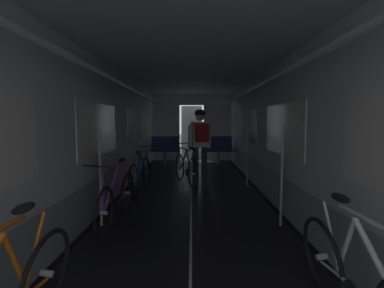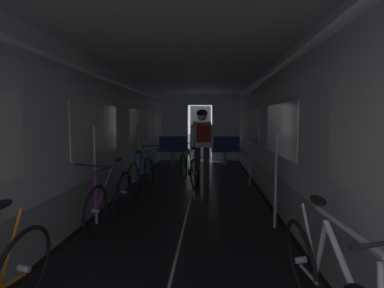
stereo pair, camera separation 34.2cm
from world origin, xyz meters
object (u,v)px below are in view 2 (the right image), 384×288
object	(u,v)px
bicycle_purple	(111,197)
person_cyclist_aisle	(202,139)
bicycle_green_in_aisle	(189,168)
bench_seat_far_left	(173,147)
bicycle_white	(329,288)
bicycle_blue	(142,173)
bench_seat_far_right	(225,148)

from	to	relation	value
bicycle_purple	person_cyclist_aisle	world-z (taller)	person_cyclist_aisle
bicycle_purple	bicycle_green_in_aisle	bearing A→B (deg)	70.79
bench_seat_far_left	bicycle_white	world-z (taller)	bicycle_white
bench_seat_far_left	bicycle_green_in_aisle	xyz separation A→B (m)	(0.78, -3.27, -0.18)
bicycle_purple	bicycle_blue	bearing A→B (deg)	89.66
bicycle_purple	bench_seat_far_left	bearing A→B (deg)	88.52
bicycle_purple	person_cyclist_aisle	xyz separation A→B (m)	(1.25, 2.40, 0.69)
bench_seat_far_left	bench_seat_far_right	size ratio (longest dim) A/B	1.00
bench_seat_far_right	bicycle_blue	distance (m)	4.44
bench_seat_far_right	person_cyclist_aisle	size ratio (longest dim) A/B	0.57
bicycle_blue	bicycle_purple	bearing A→B (deg)	-90.34
bicycle_white	person_cyclist_aisle	bearing A→B (deg)	101.67
bench_seat_far_left	bicycle_white	distance (m)	8.40
bicycle_purple	bicycle_blue	xyz separation A→B (m)	(0.01, 1.94, -0.00)
bench_seat_far_left	bench_seat_far_right	distance (m)	1.80
bicycle_blue	person_cyclist_aisle	xyz separation A→B (m)	(1.24, 0.46, 0.69)
bench_seat_far_right	bicycle_purple	xyz separation A→B (m)	(-1.95, -5.94, -0.18)
bench_seat_far_left	person_cyclist_aisle	bearing A→B (deg)	-72.71
bicycle_white	bicycle_green_in_aisle	world-z (taller)	bicycle_white
bicycle_purple	person_cyclist_aisle	distance (m)	2.80
bench_seat_far_right	bicycle_blue	xyz separation A→B (m)	(-1.94, -3.99, -0.19)
bicycle_purple	bicycle_green_in_aisle	world-z (taller)	bicycle_purple
bicycle_blue	bicycle_green_in_aisle	xyz separation A→B (m)	(0.92, 0.73, 0.00)
bicycle_white	person_cyclist_aisle	xyz separation A→B (m)	(-0.95, 4.62, 0.69)
bench_seat_far_right	bicycle_blue	bearing A→B (deg)	-115.93
bicycle_purple	bicycle_white	size ratio (longest dim) A/B	1.00
bicycle_white	person_cyclist_aisle	size ratio (longest dim) A/B	0.98
bench_seat_far_left	person_cyclist_aisle	size ratio (longest dim) A/B	0.57
bench_seat_far_right	bicycle_white	distance (m)	8.15
bench_seat_far_left	bicycle_blue	bearing A→B (deg)	-92.03
bench_seat_far_left	bicycle_white	bearing A→B (deg)	-75.86
bench_seat_far_left	bicycle_purple	distance (m)	5.94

